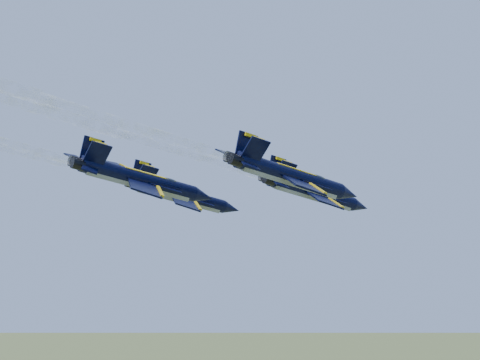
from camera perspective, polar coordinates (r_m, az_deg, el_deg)
The scene contains 4 objects.
jet_lead at distance 95.75m, azimuth 5.84°, elevation -0.97°, with size 12.35×18.04×6.10m.
jet_left at distance 99.17m, azimuth -4.53°, elevation -1.20°, with size 12.35×18.04×6.10m.
jet_right at distance 79.35m, azimuth 4.16°, elevation 0.27°, with size 12.35×18.04×6.10m.
jet_slot at distance 82.64m, azimuth -7.57°, elevation 0.02°, with size 12.35×18.04×6.10m.
Camera 1 is at (48.35, -69.94, 83.59)m, focal length 55.00 mm.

